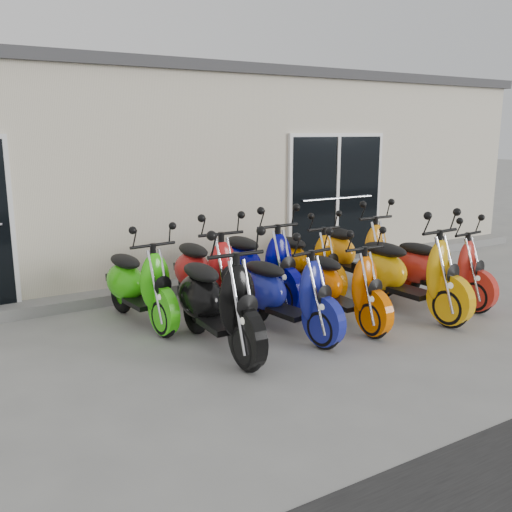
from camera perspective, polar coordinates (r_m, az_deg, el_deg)
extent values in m
plane|color=gray|center=(7.14, 2.53, -6.77)|extent=(80.00, 80.00, 0.00)
cube|color=beige|center=(11.46, -12.21, 8.39)|extent=(14.00, 6.00, 3.20)
cube|color=#3F3F42|center=(11.47, -12.60, 16.78)|extent=(14.20, 6.20, 0.16)
cube|color=gray|center=(8.79, -4.83, -2.60)|extent=(14.00, 0.40, 0.15)
cube|color=black|center=(10.10, 8.02, 6.11)|extent=(2.02, 0.08, 2.22)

